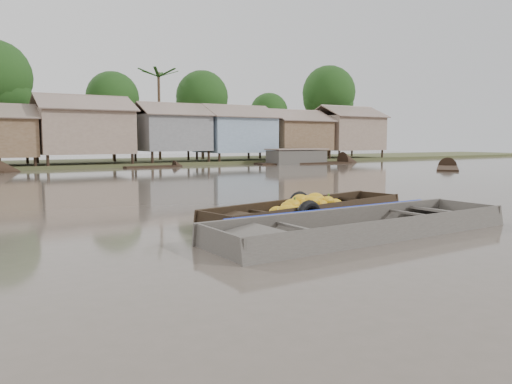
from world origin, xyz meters
TOP-DOWN VIEW (x-y plane):
  - ground at (0.00, 0.00)m, footprint 120.00×120.00m
  - riverbank at (3.03, 31.86)m, footprint 120.00×12.47m
  - banana_boat at (1.73, 0.85)m, footprint 6.54×2.75m
  - viewer_boat at (1.55, -1.47)m, footprint 7.45×2.14m
  - distant_boats at (13.15, 23.91)m, footprint 47.53×15.83m

SIDE VIEW (x-z plane):
  - ground at x=0.00m, z-range 0.00..0.00m
  - viewer_boat at x=1.55m, z-range -0.24..0.36m
  - banana_boat at x=1.73m, z-range -0.25..0.66m
  - distant_boats at x=13.15m, z-range -0.47..0.90m
  - riverbank at x=3.03m, z-range -2.04..8.18m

